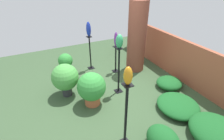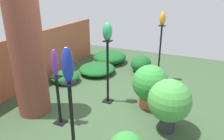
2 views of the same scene
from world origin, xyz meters
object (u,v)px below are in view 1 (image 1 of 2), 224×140
(brick_pillar, at_px, (137,37))
(art_vase_cobalt, at_px, (89,29))
(pedestal_cobalt, at_px, (90,54))
(potted_plant_front_right, at_px, (92,88))
(potted_plant_near_pillar, at_px, (65,78))
(art_vase_amber, at_px, (128,76))
(pedestal_jade, at_px, (119,73))
(art_vase_violet, at_px, (116,39))
(potted_plant_walkway_edge, at_px, (66,62))
(pedestal_violet, at_px, (116,61))
(art_vase_jade, at_px, (119,41))
(pedestal_amber, at_px, (126,119))

(brick_pillar, xyz_separation_m, art_vase_cobalt, (-0.69, -1.37, 0.25))
(art_vase_cobalt, bearing_deg, pedestal_cobalt, 0.00)
(potted_plant_front_right, xyz_separation_m, potted_plant_near_pillar, (-0.65, -0.49, 0.06))
(potted_plant_near_pillar, bearing_deg, art_vase_amber, 17.21)
(art_vase_cobalt, bearing_deg, potted_plant_near_pillar, -44.08)
(pedestal_jade, xyz_separation_m, potted_plant_near_pillar, (-0.48, -1.34, -0.06))
(pedestal_cobalt, distance_m, art_vase_violet, 1.08)
(pedestal_jade, distance_m, potted_plant_front_right, 0.87)
(art_vase_violet, distance_m, potted_plant_walkway_edge, 1.81)
(pedestal_violet, bearing_deg, brick_pillar, 80.15)
(pedestal_violet, xyz_separation_m, art_vase_jade, (1.05, -0.45, 1.09))
(pedestal_cobalt, distance_m, art_vase_cobalt, 0.87)
(art_vase_jade, bearing_deg, art_vase_cobalt, -172.01)
(pedestal_jade, bearing_deg, art_vase_amber, -23.81)
(art_vase_amber, bearing_deg, potted_plant_front_right, -174.13)
(brick_pillar, relative_size, potted_plant_walkway_edge, 3.37)
(art_vase_jade, xyz_separation_m, potted_plant_near_pillar, (-0.48, -1.34, -0.95))
(art_vase_jade, distance_m, potted_plant_near_pillar, 1.71)
(art_vase_jade, relative_size, art_vase_amber, 1.09)
(brick_pillar, distance_m, art_vase_cobalt, 1.56)
(brick_pillar, bearing_deg, pedestal_jade, -50.78)
(pedestal_amber, relative_size, pedestal_violet, 1.57)
(art_vase_cobalt, distance_m, potted_plant_near_pillar, 1.80)
(pedestal_amber, bearing_deg, art_vase_amber, 90.00)
(art_vase_jade, distance_m, art_vase_amber, 1.73)
(potted_plant_walkway_edge, bearing_deg, art_vase_cobalt, 84.16)
(pedestal_cobalt, xyz_separation_m, art_vase_jade, (1.62, 0.23, 0.97))
(brick_pillar, height_order, potted_plant_front_right, brick_pillar)
(pedestal_violet, xyz_separation_m, potted_plant_walkway_edge, (-0.66, -1.51, -0.01))
(brick_pillar, bearing_deg, pedestal_violet, -99.85)
(pedestal_cobalt, height_order, potted_plant_near_pillar, pedestal_cobalt)
(art_vase_cobalt, relative_size, potted_plant_near_pillar, 0.51)
(potted_plant_front_right, bearing_deg, pedestal_violet, 133.39)
(art_vase_violet, relative_size, potted_plant_walkway_edge, 0.70)
(pedestal_amber, height_order, art_vase_amber, art_vase_amber)
(potted_plant_near_pillar, bearing_deg, potted_plant_walkway_edge, 167.40)
(art_vase_amber, relative_size, potted_plant_near_pillar, 0.35)
(pedestal_cobalt, height_order, art_vase_cobalt, art_vase_cobalt)
(art_vase_cobalt, xyz_separation_m, art_vase_amber, (3.21, -0.47, 0.18))
(art_vase_jade, height_order, potted_plant_front_right, art_vase_jade)
(brick_pillar, bearing_deg, art_vase_amber, -36.19)
(pedestal_amber, relative_size, potted_plant_near_pillar, 1.53)
(pedestal_jade, xyz_separation_m, art_vase_jade, (0.00, 0.00, 0.89))
(pedestal_violet, xyz_separation_m, art_vase_cobalt, (-0.57, -0.68, 0.99))
(pedestal_amber, bearing_deg, pedestal_violet, 156.48)
(pedestal_cobalt, distance_m, potted_plant_front_right, 1.90)
(pedestal_cobalt, xyz_separation_m, potted_plant_near_pillar, (1.15, -1.11, 0.02))
(art_vase_cobalt, bearing_deg, art_vase_amber, -8.34)
(art_vase_amber, height_order, potted_plant_front_right, art_vase_amber)
(brick_pillar, distance_m, pedestal_cobalt, 1.65)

